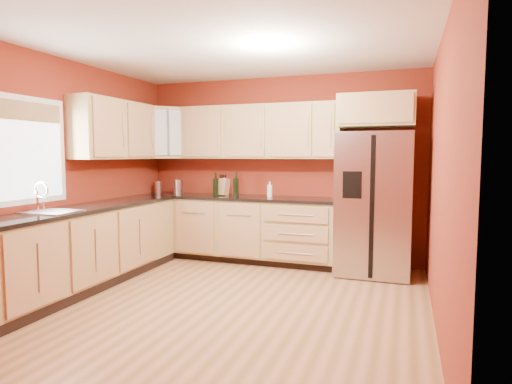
# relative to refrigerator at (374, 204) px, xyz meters

# --- Properties ---
(floor) EXTENTS (4.00, 4.00, 0.00)m
(floor) POSITION_rel_refrigerator_xyz_m (-1.35, -1.62, -0.89)
(floor) COLOR olive
(floor) RESTS_ON ground
(ceiling) EXTENTS (4.00, 4.00, 0.00)m
(ceiling) POSITION_rel_refrigerator_xyz_m (-1.35, -1.62, 1.71)
(ceiling) COLOR silver
(ceiling) RESTS_ON wall_back
(wall_back) EXTENTS (4.00, 0.04, 2.60)m
(wall_back) POSITION_rel_refrigerator_xyz_m (-1.35, 0.38, 0.41)
(wall_back) COLOR maroon
(wall_back) RESTS_ON floor
(wall_front) EXTENTS (4.00, 0.04, 2.60)m
(wall_front) POSITION_rel_refrigerator_xyz_m (-1.35, -3.62, 0.41)
(wall_front) COLOR maroon
(wall_front) RESTS_ON floor
(wall_left) EXTENTS (0.04, 4.00, 2.60)m
(wall_left) POSITION_rel_refrigerator_xyz_m (-3.35, -1.62, 0.41)
(wall_left) COLOR maroon
(wall_left) RESTS_ON floor
(wall_right) EXTENTS (0.04, 4.00, 2.60)m
(wall_right) POSITION_rel_refrigerator_xyz_m (0.65, -1.62, 0.41)
(wall_right) COLOR maroon
(wall_right) RESTS_ON floor
(base_cabinets_back) EXTENTS (2.90, 0.60, 0.88)m
(base_cabinets_back) POSITION_rel_refrigerator_xyz_m (-1.90, 0.07, -0.45)
(base_cabinets_back) COLOR #A48B4F
(base_cabinets_back) RESTS_ON floor
(base_cabinets_left) EXTENTS (0.60, 2.80, 0.88)m
(base_cabinets_left) POSITION_rel_refrigerator_xyz_m (-3.05, -1.62, -0.45)
(base_cabinets_left) COLOR #A48B4F
(base_cabinets_left) RESTS_ON floor
(countertop_back) EXTENTS (2.90, 0.62, 0.04)m
(countertop_back) POSITION_rel_refrigerator_xyz_m (-1.90, 0.06, 0.01)
(countertop_back) COLOR black
(countertop_back) RESTS_ON base_cabinets_back
(countertop_left) EXTENTS (0.62, 2.80, 0.04)m
(countertop_left) POSITION_rel_refrigerator_xyz_m (-3.04, -1.62, 0.01)
(countertop_left) COLOR black
(countertop_left) RESTS_ON base_cabinets_left
(upper_cabinets_back) EXTENTS (2.30, 0.33, 0.75)m
(upper_cabinets_back) POSITION_rel_refrigerator_xyz_m (-1.60, 0.21, 0.94)
(upper_cabinets_back) COLOR #A48B4F
(upper_cabinets_back) RESTS_ON wall_back
(upper_cabinets_left) EXTENTS (0.33, 1.35, 0.75)m
(upper_cabinets_left) POSITION_rel_refrigerator_xyz_m (-3.19, -0.90, 0.94)
(upper_cabinets_left) COLOR #A48B4F
(upper_cabinets_left) RESTS_ON wall_left
(corner_upper_cabinet) EXTENTS (0.67, 0.67, 0.75)m
(corner_upper_cabinet) POSITION_rel_refrigerator_xyz_m (-3.02, 0.04, 0.94)
(corner_upper_cabinet) COLOR #A48B4F
(corner_upper_cabinet) RESTS_ON wall_back
(over_fridge_cabinet) EXTENTS (0.92, 0.60, 0.40)m
(over_fridge_cabinet) POSITION_rel_refrigerator_xyz_m (0.00, 0.07, 1.16)
(over_fridge_cabinet) COLOR #A48B4F
(over_fridge_cabinet) RESTS_ON wall_back
(refrigerator) EXTENTS (0.90, 0.75, 1.78)m
(refrigerator) POSITION_rel_refrigerator_xyz_m (0.00, 0.00, 0.00)
(refrigerator) COLOR #B5B5BA
(refrigerator) RESTS_ON floor
(window) EXTENTS (0.03, 0.90, 1.00)m
(window) POSITION_rel_refrigerator_xyz_m (-3.33, -2.12, 0.66)
(window) COLOR white
(window) RESTS_ON wall_left
(sink_faucet) EXTENTS (0.50, 0.42, 0.30)m
(sink_faucet) POSITION_rel_refrigerator_xyz_m (-3.04, -2.12, 0.18)
(sink_faucet) COLOR white
(sink_faucet) RESTS_ON countertop_left
(canister_left) EXTENTS (0.17, 0.17, 0.22)m
(canister_left) POSITION_rel_refrigerator_xyz_m (-2.83, 0.08, 0.14)
(canister_left) COLOR #B5B5BA
(canister_left) RESTS_ON countertop_back
(canister_right) EXTENTS (0.13, 0.13, 0.18)m
(canister_right) POSITION_rel_refrigerator_xyz_m (-3.20, 0.12, 0.12)
(canister_right) COLOR #B5B5BA
(canister_right) RESTS_ON countertop_back
(wine_bottle_a) EXTENTS (0.09, 0.09, 0.35)m
(wine_bottle_a) POSITION_rel_refrigerator_xyz_m (-1.88, 0.02, 0.20)
(wine_bottle_a) COLOR black
(wine_bottle_a) RESTS_ON countertop_back
(wine_bottle_b) EXTENTS (0.09, 0.09, 0.34)m
(wine_bottle_b) POSITION_rel_refrigerator_xyz_m (-2.18, 0.00, 0.20)
(wine_bottle_b) COLOR black
(wine_bottle_b) RESTS_ON countertop_back
(knife_block) EXTENTS (0.15, 0.14, 0.24)m
(knife_block) POSITION_rel_refrigerator_xyz_m (-2.11, 0.12, 0.15)
(knife_block) COLOR #AD7C54
(knife_block) RESTS_ON countertop_back
(soap_dispenser) EXTENTS (0.09, 0.09, 0.21)m
(soap_dispenser) POSITION_rel_refrigerator_xyz_m (-1.40, 0.10, 0.14)
(soap_dispenser) COLOR white
(soap_dispenser) RESTS_ON countertop_back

